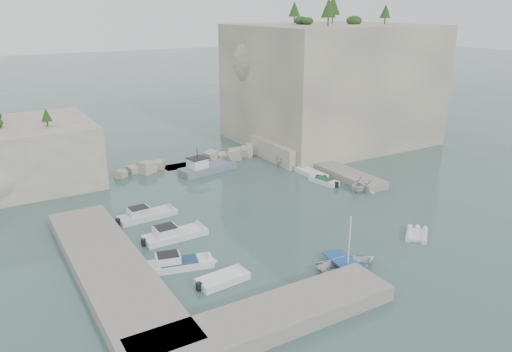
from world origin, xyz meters
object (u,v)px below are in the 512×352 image
motorboat_b (175,238)px  inflatable_dinghy (416,236)px  tender_east_a (361,191)px  work_boat (208,172)px  motorboat_a (148,218)px  tender_east_d (289,165)px  motorboat_e (223,282)px  tender_east_c (311,175)px  tender_east_b (324,183)px  motorboat_d (179,268)px  rowboat (348,269)px

motorboat_b → inflatable_dinghy: (18.67, -10.65, 0.00)m
tender_east_a → work_boat: size_ratio=0.45×
motorboat_a → tender_east_d: bearing=14.4°
motorboat_e → motorboat_a: size_ratio=0.69×
tender_east_c → tender_east_d: bearing=-2.1°
tender_east_c → motorboat_b: bearing=108.5°
motorboat_a → tender_east_a: 23.46m
motorboat_a → tender_east_b: size_ratio=1.56×
motorboat_e → inflatable_dinghy: bearing=-10.8°
work_boat → tender_east_a: bearing=-61.2°
motorboat_d → motorboat_e: bearing=-48.5°
tender_east_a → motorboat_e: bearing=102.1°
motorboat_b → tender_east_d: (20.74, 12.49, 0.00)m
tender_east_a → work_boat: work_boat is taller
motorboat_e → rowboat: size_ratio=0.83×
inflatable_dinghy → tender_east_b: tender_east_b is taller
rowboat → tender_east_a: tender_east_a is taller
tender_east_b → tender_east_d: 7.76m
inflatable_dinghy → work_boat: 27.35m
motorboat_a → tender_east_a: (22.96, -4.83, 0.00)m
motorboat_b → rowboat: motorboat_b is taller
motorboat_d → tender_east_a: tender_east_a is taller
motorboat_b → work_boat: 18.69m
motorboat_b → tender_east_a: (22.30, 0.66, 0.00)m
motorboat_e → tender_east_d: 29.59m
motorboat_a → tender_east_b: 20.92m
motorboat_a → tender_east_d: (21.39, 7.01, 0.00)m
motorboat_b → motorboat_e: motorboat_b is taller
tender_east_b → motorboat_a: bearing=76.3°
tender_east_d → tender_east_b: bearing=-170.5°
tender_east_b → work_boat: size_ratio=0.49×
motorboat_e → tender_east_b: bearing=29.0°
motorboat_d → motorboat_e: motorboat_d is taller
tender_east_d → rowboat: bearing=168.4°
motorboat_a → work_boat: 14.96m
rowboat → inflatable_dinghy: (9.23, 1.46, 0.00)m
work_boat → motorboat_d: bearing=-130.6°
rowboat → tender_east_b: size_ratio=1.30×
tender_east_b → tender_east_a: bearing=-165.0°
motorboat_d → tender_east_b: bearing=37.6°
inflatable_dinghy → tender_east_a: tender_east_a is taller
motorboat_b → inflatable_dinghy: bearing=-31.3°
motorboat_e → tender_east_c: bearing=33.9°
motorboat_e → motorboat_a: (-0.87, 14.31, 0.00)m
rowboat → inflatable_dinghy: size_ratio=1.47×
motorboat_d → inflatable_dinghy: (20.42, -5.54, 0.00)m
motorboat_d → tender_east_d: size_ratio=1.49×
motorboat_e → tender_east_a: (22.09, 9.49, 0.00)m
rowboat → work_boat: size_ratio=0.64×
tender_east_a → rowboat: bearing=123.6°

